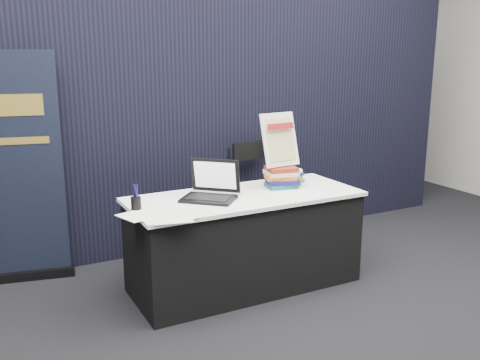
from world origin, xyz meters
name	(u,v)px	position (x,y,z in m)	size (l,w,h in m)	color
floor	(281,314)	(0.00, 0.00, 0.00)	(8.00, 8.00, 0.00)	black
wall_back	(118,58)	(0.00, 4.00, 1.75)	(8.00, 0.02, 3.50)	#A8A59E
drape_partition	(191,121)	(0.00, 1.60, 1.20)	(6.00, 0.08, 2.40)	black
display_table	(245,241)	(0.00, 0.55, 0.38)	(1.80, 0.75, 0.75)	black
laptop	(206,190)	(-0.31, 0.59, 0.82)	(0.46, 0.52, 0.29)	black
mouse	(234,196)	(-0.12, 0.50, 0.77)	(0.06, 0.10, 0.03)	black
brochure_left	(145,214)	(-0.84, 0.42, 0.75)	(0.33, 0.24, 0.00)	white
brochure_mid	(173,219)	(-0.72, 0.22, 0.75)	(0.26, 0.18, 0.00)	white
brochure_right	(192,214)	(-0.56, 0.27, 0.75)	(0.27, 0.19, 0.00)	white
pen_cup	(136,203)	(-0.86, 0.55, 0.80)	(0.07, 0.07, 0.09)	black
book_stack_tall	(281,177)	(0.38, 0.63, 0.84)	(0.29, 0.25, 0.17)	#175A59
book_stack_short	(287,177)	(0.45, 0.65, 0.82)	(0.20, 0.16, 0.14)	#22812F
info_sign	(280,140)	(0.38, 0.66, 1.13)	(0.34, 0.17, 0.44)	black
pullup_banner	(16,183)	(-1.55, 1.50, 0.82)	(0.78, 0.26, 1.84)	black
stacking_chair	(259,192)	(0.50, 1.21, 0.56)	(0.58, 0.59, 1.01)	black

